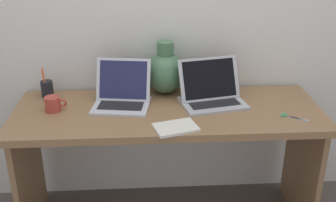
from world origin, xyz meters
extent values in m
cube|color=silver|center=(0.00, 0.35, 1.20)|extent=(4.40, 0.04, 2.40)
cube|color=olive|center=(0.00, 0.00, 0.73)|extent=(1.68, 0.61, 0.04)
cube|color=olive|center=(-0.80, 0.00, 0.35)|extent=(0.03, 0.52, 0.71)
cube|color=olive|center=(0.80, 0.00, 0.35)|extent=(0.03, 0.52, 0.71)
cube|color=silver|center=(-0.26, 0.05, 0.75)|extent=(0.34, 0.30, 0.01)
cube|color=black|center=(-0.26, 0.05, 0.76)|extent=(0.26, 0.19, 0.00)
cube|color=silver|center=(-0.24, 0.13, 0.87)|extent=(0.31, 0.14, 0.23)
cube|color=#23234C|center=(-0.24, 0.13, 0.87)|extent=(0.28, 0.12, 0.20)
cube|color=#B2B2B7|center=(0.26, 0.05, 0.75)|extent=(0.39, 0.31, 0.01)
cube|color=black|center=(0.26, 0.05, 0.76)|extent=(0.30, 0.20, 0.00)
cube|color=#B2B2B7|center=(0.24, 0.12, 0.87)|extent=(0.36, 0.18, 0.23)
cube|color=black|center=(0.24, 0.12, 0.87)|extent=(0.32, 0.16, 0.20)
ellipsoid|color=#47704C|center=(0.00, 0.25, 0.87)|extent=(0.23, 0.23, 0.25)
cylinder|color=#47704C|center=(0.00, 0.25, 1.02)|extent=(0.10, 0.10, 0.08)
cube|color=silver|center=(0.02, -0.23, 0.75)|extent=(0.24, 0.20, 0.01)
cylinder|color=#B23D33|center=(-0.62, 0.02, 0.79)|extent=(0.08, 0.08, 0.08)
torus|color=#B23D33|center=(-0.57, 0.02, 0.79)|extent=(0.05, 0.01, 0.05)
cylinder|color=black|center=(-0.69, 0.22, 0.79)|extent=(0.07, 0.07, 0.10)
cylinder|color=orange|center=(-0.70, 0.21, 0.84)|extent=(0.03, 0.02, 0.14)
cylinder|color=orange|center=(-0.70, 0.21, 0.85)|extent=(0.02, 0.01, 0.16)
cube|color=#B7B7BC|center=(0.67, -0.16, 0.75)|extent=(0.09, 0.06, 0.00)
cube|color=#B7B7BC|center=(0.67, -0.16, 0.75)|extent=(0.08, 0.07, 0.00)
torus|color=#4CA566|center=(0.61, -0.12, 0.75)|extent=(0.03, 0.03, 0.01)
torus|color=#4CA566|center=(0.61, -0.11, 0.75)|extent=(0.03, 0.04, 0.01)
camera|label=1|loc=(-0.13, -2.07, 1.72)|focal=44.71mm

